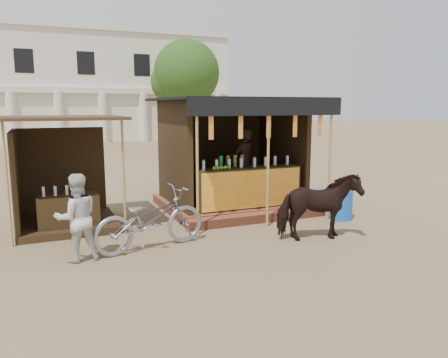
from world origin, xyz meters
TOP-DOWN VIEW (x-y plane):
  - ground at (0.00, 0.00)m, footprint 120.00×120.00m
  - main_stall at (1.03, 3.36)m, footprint 3.60×3.61m
  - secondary_stall at (-3.17, 3.24)m, footprint 2.40×2.40m
  - cow at (1.42, 0.27)m, footprint 1.67×0.99m
  - motorbike at (-1.70, 1.04)m, footprint 2.25×1.18m
  - bystander at (-2.97, 0.91)m, footprint 0.78×0.64m
  - blue_barrel at (2.85, 1.39)m, footprint 0.62×0.62m
  - red_crate at (2.44, 2.00)m, footprint 0.39×0.45m
  - cooler at (3.13, 2.60)m, footprint 0.66×0.47m
  - background_building at (-2.00, 29.94)m, footprint 26.00×7.45m
  - tree at (5.81, 22.14)m, footprint 4.50×4.40m

SIDE VIEW (x-z plane):
  - ground at x=0.00m, z-range 0.00..0.00m
  - red_crate at x=2.44m, z-range 0.00..0.32m
  - cooler at x=3.13m, z-range 0.00..0.46m
  - blue_barrel at x=2.85m, z-range 0.00..0.78m
  - motorbike at x=-1.70m, z-range 0.00..1.12m
  - cow at x=1.42m, z-range 0.00..1.32m
  - bystander at x=-2.97m, z-range 0.00..1.49m
  - secondary_stall at x=-3.17m, z-range -0.34..2.04m
  - main_stall at x=1.03m, z-range -0.36..2.42m
  - background_building at x=-2.00m, z-range -0.11..8.07m
  - tree at x=5.81m, z-range 1.13..8.13m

